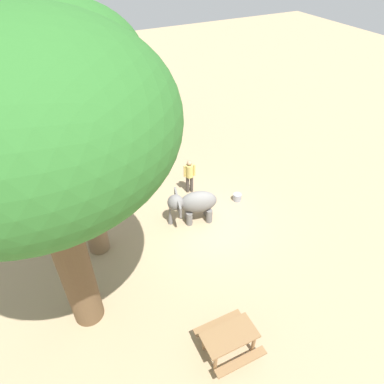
% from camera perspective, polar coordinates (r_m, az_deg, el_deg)
% --- Properties ---
extents(ground_plane, '(60.00, 60.00, 0.00)m').
position_cam_1_polar(ground_plane, '(13.84, 2.73, -5.22)').
color(ground_plane, tan).
extents(elephant, '(1.99, 1.42, 1.37)m').
position_cam_1_polar(elephant, '(13.39, 0.20, -1.91)').
color(elephant, slate).
rests_on(elephant, ground_plane).
extents(person_handler, '(0.49, 0.32, 1.62)m').
position_cam_1_polar(person_handler, '(14.82, -0.41, 2.99)').
color(person_handler, '#3F3833').
rests_on(person_handler, ground_plane).
extents(shade_tree_main, '(6.09, 5.58, 8.58)m').
position_cam_1_polar(shade_tree_main, '(7.50, -25.21, 9.19)').
color(shade_tree_main, brown).
rests_on(shade_tree_main, ground_plane).
extents(shade_tree_secondary, '(4.59, 4.21, 8.27)m').
position_cam_1_polar(shade_tree_secondary, '(9.85, -21.33, 17.73)').
color(shade_tree_secondary, brown).
rests_on(shade_tree_secondary, ground_plane).
extents(wooden_bench, '(0.43, 1.41, 0.88)m').
position_cam_1_polar(wooden_bench, '(15.43, -12.09, 1.45)').
color(wooden_bench, '#9E7A51').
rests_on(wooden_bench, ground_plane).
extents(picnic_table_near, '(1.52, 1.50, 0.78)m').
position_cam_1_polar(picnic_table_near, '(10.25, 6.17, -22.92)').
color(picnic_table_near, olive).
rests_on(picnic_table_near, ground_plane).
extents(market_stall_green, '(2.50, 2.50, 2.52)m').
position_cam_1_polar(market_stall_green, '(19.89, -17.88, 11.59)').
color(market_stall_green, '#59514C').
rests_on(market_stall_green, ground_plane).
extents(market_stall_orange, '(2.50, 2.50, 2.52)m').
position_cam_1_polar(market_stall_orange, '(20.36, -10.66, 13.42)').
color(market_stall_orange, '#59514C').
rests_on(market_stall_orange, ground_plane).
extents(feed_bucket, '(0.36, 0.36, 0.32)m').
position_cam_1_polar(feed_bucket, '(14.94, 7.48, -0.85)').
color(feed_bucket, gray).
rests_on(feed_bucket, ground_plane).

